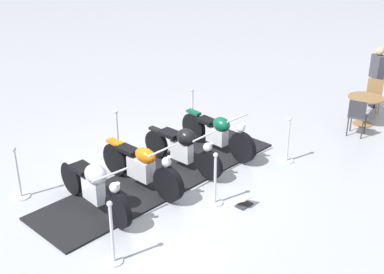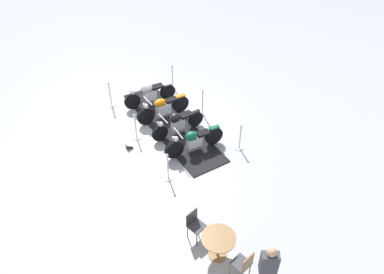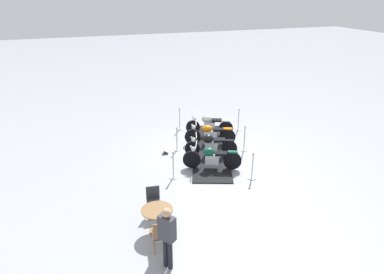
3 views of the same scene
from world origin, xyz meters
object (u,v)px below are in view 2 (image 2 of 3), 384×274
(stanchion_right_mid, at_px, (136,130))
(cafe_table, at_px, (218,242))
(stanchion_left_mid, at_px, (203,106))
(cafe_chair_near_table, at_px, (195,223))
(motorcycle_copper, at_px, (163,108))
(stanchion_left_rear, at_px, (240,141))
(stanchion_right_rear, at_px, (168,170))
(cafe_chair_across_table, at_px, (244,264))
(bystander_person, at_px, (268,266))
(stanchion_left_front, at_px, (173,80))
(motorcycle_forest, at_px, (194,140))
(motorcycle_black, at_px, (177,122))
(motorcycle_chrome, at_px, (149,93))
(info_placard, at_px, (129,146))
(stanchion_right_front, at_px, (111,98))

(stanchion_right_mid, height_order, cafe_table, stanchion_right_mid)
(stanchion_left_mid, height_order, cafe_chair_near_table, stanchion_left_mid)
(motorcycle_copper, xyz_separation_m, stanchion_left_rear, (-0.32, 3.23, -0.17))
(stanchion_left_mid, xyz_separation_m, stanchion_right_rear, (3.45, 1.23, -0.03))
(cafe_chair_near_table, relative_size, cafe_chair_across_table, 0.97)
(motorcycle_copper, relative_size, stanchion_right_rear, 2.03)
(stanchion_left_mid, xyz_separation_m, bystander_person, (4.85, 5.42, 0.62))
(stanchion_left_front, distance_m, bystander_person, 9.53)
(motorcycle_forest, distance_m, bystander_person, 5.27)
(stanchion_left_mid, bearing_deg, motorcycle_black, 0.76)
(stanchion_left_front, bearing_deg, cafe_chair_across_table, 51.08)
(stanchion_right_rear, bearing_deg, stanchion_left_mid, -160.39)
(stanchion_right_mid, bearing_deg, motorcycle_black, 137.29)
(motorcycle_chrome, xyz_separation_m, info_placard, (2.39, 1.22, -0.47))
(stanchion_right_mid, relative_size, bystander_person, 0.62)
(stanchion_left_front, distance_m, cafe_chair_near_table, 7.70)
(motorcycle_copper, xyz_separation_m, stanchion_right_mid, (1.49, 0.04, -0.13))
(cafe_chair_across_table, bearing_deg, info_placard, -8.40)
(cafe_table, bearing_deg, info_placard, -108.14)
(motorcycle_copper, xyz_separation_m, stanchion_right_front, (0.66, -2.17, -0.08))
(motorcycle_chrome, xyz_separation_m, stanchion_left_front, (-1.59, -0.14, -0.21))
(stanchion_left_mid, bearing_deg, stanchion_left_rear, 69.56)
(stanchion_left_rear, xyz_separation_m, bystander_person, (4.02, 3.21, 0.68))
(motorcycle_chrome, height_order, stanchion_left_mid, stanchion_left_mid)
(motorcycle_black, relative_size, stanchion_left_mid, 1.82)
(motorcycle_copper, relative_size, stanchion_right_front, 1.91)
(stanchion_right_rear, bearing_deg, stanchion_left_front, -141.18)
(motorcycle_copper, height_order, stanchion_right_mid, stanchion_right_mid)
(stanchion_left_rear, relative_size, cafe_table, 1.15)
(cafe_chair_across_table, bearing_deg, stanchion_left_rear, -48.56)
(stanchion_right_front, bearing_deg, stanchion_left_front, 159.56)
(motorcycle_black, distance_m, stanchion_left_front, 3.25)
(motorcycle_chrome, height_order, cafe_chair_near_table, motorcycle_chrome)
(stanchion_right_rear, bearing_deg, stanchion_right_mid, -110.44)
(stanchion_right_rear, relative_size, bystander_person, 0.61)
(stanchion_left_rear, bearing_deg, cafe_chair_across_table, 33.05)
(motorcycle_forest, height_order, cafe_chair_near_table, motorcycle_forest)
(stanchion_right_rear, xyz_separation_m, info_placard, (-0.30, -2.07, -0.29))
(stanchion_right_mid, bearing_deg, motorcycle_copper, -178.45)
(stanchion_left_rear, bearing_deg, stanchion_left_front, -110.44)
(motorcycle_chrome, relative_size, motorcycle_black, 0.99)
(stanchion_right_front, height_order, cafe_chair_near_table, stanchion_right_front)
(cafe_chair_near_table, xyz_separation_m, bystander_person, (0.20, 2.21, 0.46))
(motorcycle_forest, bearing_deg, cafe_chair_near_table, 62.24)
(bystander_person, bearing_deg, stanchion_left_rear, 2.02)
(stanchion_right_mid, xyz_separation_m, stanchion_right_front, (-0.82, -2.21, 0.05))
(cafe_table, bearing_deg, stanchion_right_front, -112.21)
(stanchion_left_rear, bearing_deg, info_placard, -52.67)
(stanchion_right_rear, xyz_separation_m, cafe_chair_near_table, (1.20, 1.98, 0.19))
(stanchion_right_rear, xyz_separation_m, cafe_chair_across_table, (1.42, 3.61, 0.19))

